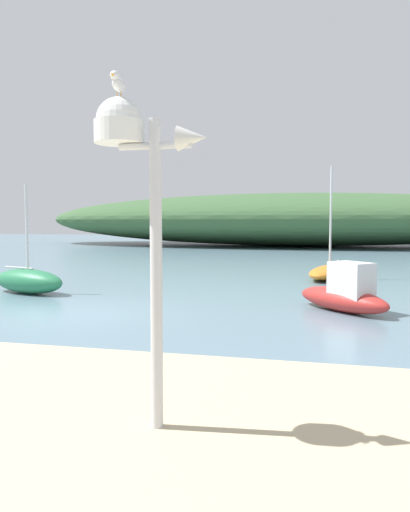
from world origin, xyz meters
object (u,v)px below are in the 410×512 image
Objects in this scene: seagull_on_radar at (118,83)px; motorboat_by_sandbar at (345,294)px; sailboat_centre_water at (28,281)px; sailboat_mid_channel at (330,271)px; mast_structure at (133,158)px.

seagull_on_radar is 8.79m from motorboat_by_sandbar.
sailboat_centre_water is 10.99m from sailboat_mid_channel.
sailboat_mid_channel is at bearing 91.31° from motorboat_by_sandbar.
mast_structure is at bearing -107.79° from motorboat_by_sandbar.
sailboat_centre_water is (-6.93, 8.67, -2.48)m from mast_structure.
motorboat_by_sandbar is at bearing -88.69° from sailboat_mid_channel.
motorboat_by_sandbar is 0.76× the size of sailboat_centre_water.
seagull_on_radar is 0.09× the size of sailboat_centre_water.
motorboat_by_sandbar is at bearing 71.33° from seagull_on_radar.
seagull_on_radar reaches higher than motorboat_by_sandbar.
mast_structure is 0.96× the size of sailboat_centre_water.
sailboat_mid_channel is (-0.16, 6.82, -0.16)m from motorboat_by_sandbar.
seagull_on_radar is (-0.14, -0.02, 0.72)m from mast_structure.
sailboat_mid_channel is (9.26, 5.91, -0.11)m from sailboat_centre_water.
seagull_on_radar is at bearing -108.67° from motorboat_by_sandbar.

